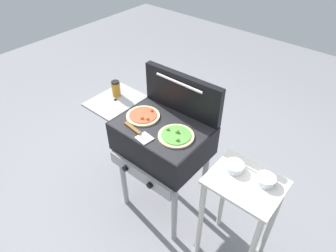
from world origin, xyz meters
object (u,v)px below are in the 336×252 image
at_px(spatula, 138,132).
at_px(sauce_jar, 116,89).
at_px(pizza_veggie, 176,136).
at_px(pizza_pepperoni, 143,116).
at_px(prep_table, 240,206).
at_px(topping_bowl_near, 266,180).
at_px(grill, 161,140).
at_px(topping_bowl_far, 235,167).

bearing_deg(spatula, sauce_jar, 153.70).
xyz_separation_m(pizza_veggie, pizza_pepperoni, (-0.31, 0.02, -0.00)).
distance_m(pizza_veggie, prep_table, 0.61).
distance_m(pizza_veggie, topping_bowl_near, 0.62).
bearing_deg(grill, topping_bowl_far, 4.37).
distance_m(pizza_pepperoni, sauce_jar, 0.36).
height_order(pizza_veggie, spatula, pizza_veggie).
relative_size(topping_bowl_near, topping_bowl_far, 0.99).
relative_size(pizza_veggie, topping_bowl_far, 2.04).
relative_size(pizza_pepperoni, topping_bowl_far, 2.04).
height_order(grill, prep_table, grill).
bearing_deg(grill, pizza_pepperoni, -176.10).
height_order(pizza_veggie, pizza_pepperoni, pizza_veggie).
bearing_deg(topping_bowl_near, sauce_jar, -179.35).
relative_size(spatula, topping_bowl_far, 2.24).
bearing_deg(spatula, topping_bowl_far, 18.52).
distance_m(spatula, topping_bowl_near, 0.86).
bearing_deg(prep_table, pizza_veggie, -176.51).
xyz_separation_m(pizza_pepperoni, topping_bowl_far, (0.72, 0.05, -0.07)).
height_order(pizza_pepperoni, prep_table, pizza_pepperoni).
distance_m(pizza_veggie, pizza_pepperoni, 0.32).
height_order(prep_table, topping_bowl_near, topping_bowl_near).
height_order(pizza_veggie, topping_bowl_far, pizza_veggie).
height_order(sauce_jar, topping_bowl_far, sauce_jar).
xyz_separation_m(pizza_veggie, topping_bowl_far, (0.41, 0.07, -0.07)).
bearing_deg(pizza_veggie, grill, 170.39).
bearing_deg(sauce_jar, pizza_veggie, -7.10).
relative_size(pizza_veggie, prep_table, 0.30).
xyz_separation_m(prep_table, topping_bowl_far, (-0.10, 0.04, 0.26)).
bearing_deg(topping_bowl_far, grill, -175.63).
distance_m(grill, pizza_pepperoni, 0.22).
bearing_deg(pizza_veggie, topping_bowl_near, 9.15).
distance_m(spatula, topping_bowl_far, 0.66).
relative_size(spatula, topping_bowl_near, 2.27).
distance_m(grill, prep_table, 0.70).
bearing_deg(pizza_pepperoni, topping_bowl_near, 5.03).
xyz_separation_m(sauce_jar, topping_bowl_near, (1.27, 0.01, -0.13)).
height_order(sauce_jar, topping_bowl_near, sauce_jar).
distance_m(sauce_jar, prep_table, 1.24).
relative_size(grill, spatula, 3.62).
xyz_separation_m(grill, pizza_pepperoni, (-0.16, -0.01, 0.15)).
height_order(pizza_veggie, topping_bowl_near, pizza_veggie).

